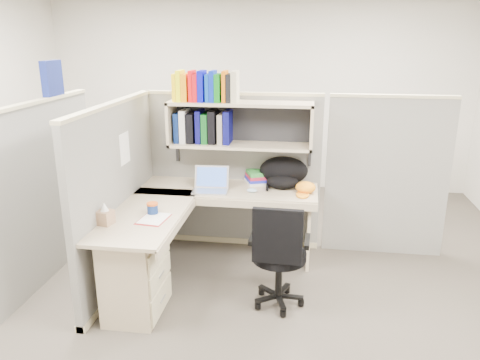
% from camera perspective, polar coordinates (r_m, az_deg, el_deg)
% --- Properties ---
extents(ground, '(6.00, 6.00, 0.00)m').
position_cam_1_polar(ground, '(4.38, -2.63, -12.43)').
color(ground, '#332D28').
rests_on(ground, ground).
extents(room_shell, '(6.00, 6.00, 6.00)m').
position_cam_1_polar(room_shell, '(3.85, -2.96, 9.02)').
color(room_shell, beige).
rests_on(room_shell, ground).
extents(cubicle, '(3.79, 1.84, 1.95)m').
position_cam_1_polar(cubicle, '(4.51, -6.30, 0.92)').
color(cubicle, slate).
rests_on(cubicle, ground).
extents(desk, '(1.74, 1.75, 0.73)m').
position_cam_1_polar(desk, '(4.03, -9.26, -8.44)').
color(desk, tan).
rests_on(desk, ground).
extents(laptop, '(0.35, 0.35, 0.24)m').
position_cam_1_polar(laptop, '(4.46, -3.68, -0.01)').
color(laptop, '#B4B4B9').
rests_on(laptop, desk).
extents(backpack, '(0.55, 0.47, 0.29)m').
position_cam_1_polar(backpack, '(4.64, 5.30, 0.95)').
color(backpack, black).
rests_on(backpack, desk).
extents(orange_cap, '(0.24, 0.26, 0.11)m').
position_cam_1_polar(orange_cap, '(4.49, 8.00, -0.89)').
color(orange_cap, orange).
rests_on(orange_cap, desk).
extents(snack_canister, '(0.10, 0.10, 0.09)m').
position_cam_1_polar(snack_canister, '(4.00, -10.62, -3.38)').
color(snack_canister, navy).
rests_on(snack_canister, desk).
extents(tissue_box, '(0.14, 0.14, 0.18)m').
position_cam_1_polar(tissue_box, '(3.86, -16.15, -3.94)').
color(tissue_box, '#A57E5D').
rests_on(tissue_box, desk).
extents(mouse, '(0.11, 0.09, 0.04)m').
position_cam_1_polar(mouse, '(4.47, 1.47, -1.27)').
color(mouse, '#95B6D4').
rests_on(mouse, desk).
extents(paper_cup, '(0.08, 0.08, 0.09)m').
position_cam_1_polar(paper_cup, '(4.69, -2.19, -0.04)').
color(paper_cup, white).
rests_on(paper_cup, desk).
extents(book_stack, '(0.26, 0.30, 0.12)m').
position_cam_1_polar(book_stack, '(4.74, 1.93, 0.36)').
color(book_stack, gray).
rests_on(book_stack, desk).
extents(loose_paper, '(0.23, 0.29, 0.00)m').
position_cam_1_polar(loose_paper, '(3.91, -10.45, -4.61)').
color(loose_paper, white).
rests_on(loose_paper, desk).
extents(task_chair, '(0.49, 0.45, 0.93)m').
position_cam_1_polar(task_chair, '(3.89, 4.70, -11.04)').
color(task_chair, black).
rests_on(task_chair, ground).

